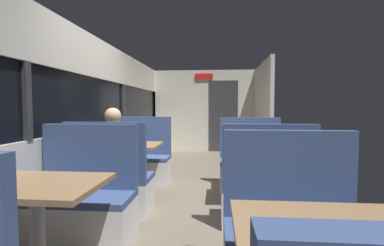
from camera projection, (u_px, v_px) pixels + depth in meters
The scene contains 14 objects.
ground_plane at pixel (191, 197), 4.06m from camera, with size 3.30×9.20×0.02m, color #665B4C.
carriage_window_panel_left at pixel (90, 118), 4.12m from camera, with size 0.09×8.48×2.30m.
carriage_end_bulkhead at pixel (206, 111), 8.16m from camera, with size 2.90×0.11×2.30m.
carriage_aisle_panel_right at pixel (262, 112), 6.85m from camera, with size 0.08×2.40×2.30m, color beige.
dining_table_near_window at pixel (37, 197), 2.02m from camera, with size 0.90×0.70×0.74m.
bench_near_window_facing_entry at pixel (84, 206), 2.73m from camera, with size 0.95×0.50×1.10m.
dining_table_mid_window at pixel (128, 151), 4.10m from camera, with size 0.90×0.70×0.74m.
bench_mid_window_facing_end at pixel (111, 186), 3.42m from camera, with size 0.95×0.50×1.10m.
bench_mid_window_facing_entry at pixel (141, 163), 4.81m from camera, with size 0.95×0.50×1.10m.
bench_front_aisle_facing_entry at pixel (293, 244), 1.98m from camera, with size 0.95×0.50×1.10m.
dining_table_rear_aisle at pixel (257, 155), 3.75m from camera, with size 0.90×0.70×0.74m.
bench_rear_aisle_facing_end at pixel (266, 195), 3.07m from camera, with size 0.95×0.50×1.10m.
bench_rear_aisle_facing_entry at pixel (251, 167), 4.46m from camera, with size 0.95×0.50×1.10m.
seated_passenger at pixel (113, 167), 3.48m from camera, with size 0.47×0.55×1.26m.
Camera 1 is at (0.37, -3.97, 1.27)m, focal length 26.83 mm.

